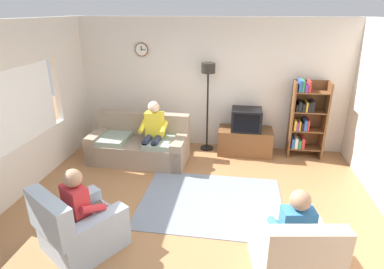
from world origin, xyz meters
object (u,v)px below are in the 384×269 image
Objects in this scene: armchair_near_window at (80,229)px; person_in_right_armchair at (293,227)px; floor_lamp at (208,83)px; person_in_left_armchair at (84,204)px; tv_stand at (245,141)px; bookshelf at (305,118)px; person_on_couch at (153,130)px; armchair_near_bookshelf at (292,255)px; tv at (246,120)px; couch at (139,145)px.

armchair_near_window is 2.55m from person_in_right_armchair.
floor_lamp is 3.52m from person_in_left_armchair.
tv_stand is 0.69× the size of bookshelf.
floor_lamp is 3.69m from armchair_near_window.
person_on_couch is at bearing -164.08° from bookshelf.
tv_stand is 1.28m from bookshelf.
armchair_near_bookshelf is 0.33m from person_in_right_armchair.
person_in_right_armchair reaches higher than armchair_near_bookshelf.
armchair_near_window is at bearing 178.53° from armchair_near_bookshelf.
person_on_couch is at bearing -157.16° from tv.
bookshelf is 0.86× the size of floor_lamp.
person_in_left_armchair is at bearing -122.55° from tv_stand.
armchair_near_window is at bearing -122.55° from tv_stand.
floor_lamp is 1.49× the size of person_on_couch.
tv_stand is 0.49m from tv.
person_on_couch reaches higher than armchair_near_window.
bookshelf is 1.35× the size of armchair_near_window.
person_in_left_armchair reaches higher than armchair_near_window.
person_on_couch is at bearing -137.51° from floor_lamp.
floor_lamp is 1.65× the size of person_in_left_armchair.
tv_stand is at bearing 90.00° from tv.
floor_lamp reaches higher than person_on_couch.
bookshelf is 2.06m from floor_lamp.
tv_stand is 3.22m from person_in_right_armchair.
tv reaches higher than tv_stand.
person_on_couch is (0.33, -0.11, 0.39)m from couch.
floor_lamp is (1.27, 0.75, 1.14)m from couch.
floor_lamp is 1.58× the size of armchair_near_window.
tv is 3.30m from armchair_near_bookshelf.
person_in_left_armchair is (0.05, 0.08, 0.32)m from armchair_near_window.
floor_lamp is at bearing 42.49° from person_on_couch.
person_on_couch reaches higher than armchair_near_bookshelf.
couch is at bearing 92.16° from person_in_left_armchair.
bookshelf is 4.47m from person_in_left_armchair.
bookshelf is 1.28× the size of person_on_couch.
person_on_couch reaches higher than person_in_right_armchair.
couch is at bearing 91.01° from armchair_near_window.
person_on_couch is at bearing 84.17° from person_in_left_armchair.
tv is (2.08, 0.62, 0.44)m from couch.
person_on_couch reaches higher than tv_stand.
person_in_left_armchair is (-3.14, -3.18, -0.21)m from bookshelf.
tv is at bearing -175.47° from bookshelf.
person_on_couch is at bearing 132.13° from armchair_near_bookshelf.
tv reaches higher than couch.
armchair_near_bookshelf is (0.51, -3.25, 0.02)m from tv_stand.
couch is 1.55× the size of person_on_couch.
tv_stand is 1.95m from person_on_couch.
person_in_right_armchair is (0.49, -3.14, -0.15)m from tv.
person_in_left_armchair is 1.00× the size of person_in_right_armchair.
tv_stand is at bearing 17.35° from couch.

